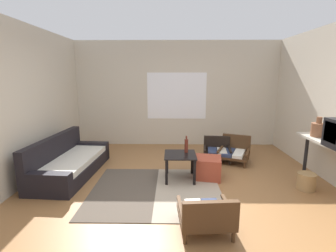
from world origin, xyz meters
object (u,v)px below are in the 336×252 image
at_px(armchair_by_window, 217,149).
at_px(console_shelf, 333,150).
at_px(clay_vase, 318,129).
at_px(wicker_basket, 306,181).
at_px(armchair_corner, 235,151).
at_px(glass_bottle, 186,145).
at_px(couch, 69,163).
at_px(armchair_striped_foreground, 206,215).
at_px(coffee_table, 180,159).
at_px(ottoman_orange, 208,168).

bearing_deg(armchair_by_window, console_shelf, -47.28).
xyz_separation_m(clay_vase, wicker_basket, (-0.28, -0.31, -0.80)).
xyz_separation_m(armchair_corner, glass_bottle, (-1.10, -0.88, 0.36)).
xyz_separation_m(couch, clay_vase, (4.37, -0.26, 0.72)).
bearing_deg(armchair_striped_foreground, coffee_table, 99.46).
relative_size(armchair_by_window, console_shelf, 0.41).
height_order(armchair_by_window, armchair_striped_foreground, armchair_striped_foreground).
bearing_deg(wicker_basket, armchair_striped_foreground, -147.15).
relative_size(console_shelf, clay_vase, 4.64).
xyz_separation_m(armchair_by_window, ottoman_orange, (-0.34, -0.99, -0.04)).
relative_size(armchair_striped_foreground, wicker_basket, 2.36).
bearing_deg(armchair_striped_foreground, armchair_corner, 69.18).
bearing_deg(wicker_basket, ottoman_orange, 163.22).
height_order(coffee_table, glass_bottle, glass_bottle).
distance_m(armchair_striped_foreground, clay_vase, 2.62).
xyz_separation_m(coffee_table, glass_bottle, (0.11, 0.10, 0.23)).
distance_m(ottoman_orange, glass_bottle, 0.57).
height_order(couch, wicker_basket, couch).
bearing_deg(coffee_table, armchair_striped_foreground, -80.54).
relative_size(couch, ottoman_orange, 4.28).
height_order(console_shelf, wicker_basket, console_shelf).
distance_m(armchair_striped_foreground, armchair_corner, 2.69).
bearing_deg(couch, wicker_basket, -7.90).
relative_size(armchair_corner, wicker_basket, 2.93).
xyz_separation_m(armchair_striped_foreground, glass_bottle, (-0.14, 1.63, 0.37)).
bearing_deg(armchair_striped_foreground, console_shelf, 26.39).
bearing_deg(ottoman_orange, armchair_corner, 52.09).
bearing_deg(armchair_by_window, couch, -163.08).
xyz_separation_m(coffee_table, console_shelf, (2.31, -0.51, 0.35)).
relative_size(console_shelf, glass_bottle, 5.06).
distance_m(armchair_corner, glass_bottle, 1.46).
relative_size(armchair_striped_foreground, ottoman_orange, 1.44).
bearing_deg(ottoman_orange, glass_bottle, 176.37).
bearing_deg(couch, ottoman_orange, -2.42).
bearing_deg(clay_vase, ottoman_orange, 175.30).
bearing_deg(clay_vase, glass_bottle, 175.49).
bearing_deg(console_shelf, armchair_corner, 126.23).
bearing_deg(glass_bottle, armchair_striped_foreground, -84.98).
distance_m(ottoman_orange, wicker_basket, 1.60).
height_order(armchair_by_window, ottoman_orange, armchair_by_window).
height_order(clay_vase, glass_bottle, clay_vase).
bearing_deg(armchair_corner, console_shelf, -53.77).
relative_size(armchair_corner, console_shelf, 0.53).
height_order(coffee_table, armchair_by_window, armchair_by_window).
xyz_separation_m(coffee_table, ottoman_orange, (0.50, 0.08, -0.18)).
xyz_separation_m(couch, coffee_table, (2.07, -0.19, 0.15)).
bearing_deg(armchair_striped_foreground, armchair_by_window, 77.22).
bearing_deg(coffee_table, armchair_corner, 39.13).
height_order(coffee_table, console_shelf, console_shelf).
bearing_deg(glass_bottle, wicker_basket, -14.19).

